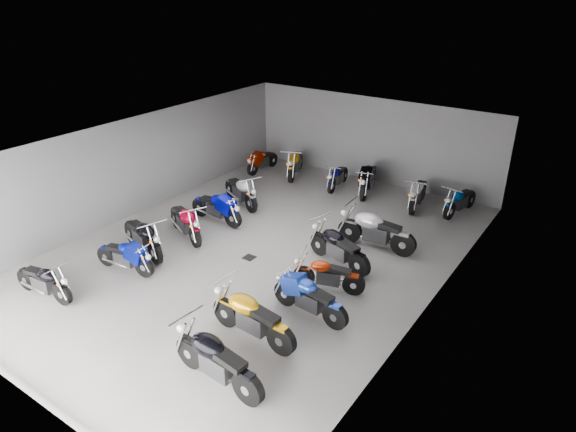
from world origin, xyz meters
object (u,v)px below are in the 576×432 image
at_px(motorcycle_left_b, 125,256).
at_px(motorcycle_back_a, 262,160).
at_px(drain_grate, 249,257).
at_px(motorcycle_right_e, 338,248).
at_px(motorcycle_back_d, 368,179).
at_px(motorcycle_back_c, 338,177).
at_px(motorcycle_back_f, 460,201).
at_px(motorcycle_right_d, 328,275).
at_px(motorcycle_back_e, 418,193).
at_px(motorcycle_right_c, 309,297).
at_px(motorcycle_left_e, 217,208).
at_px(motorcycle_left_a, 44,281).
at_px(motorcycle_right_f, 375,231).
at_px(motorcycle_right_a, 216,361).
at_px(motorcycle_right_b, 252,318).
at_px(motorcycle_left_f, 241,191).
at_px(motorcycle_back_b, 295,163).
at_px(motorcycle_left_d, 185,221).
at_px(motorcycle_left_c, 143,236).

xyz_separation_m(motorcycle_left_b, motorcycle_back_a, (-1.74, 8.31, -0.01)).
height_order(drain_grate, motorcycle_left_b, motorcycle_left_b).
bearing_deg(motorcycle_right_e, motorcycle_back_a, 67.70).
bearing_deg(motorcycle_back_d, motorcycle_back_a, -11.52).
xyz_separation_m(motorcycle_back_c, motorcycle_back_f, (4.48, 0.28, 0.03)).
height_order(motorcycle_right_d, motorcycle_back_e, motorcycle_back_e).
distance_m(motorcycle_right_c, motorcycle_right_e, 2.51).
distance_m(motorcycle_left_e, motorcycle_back_c, 5.08).
bearing_deg(motorcycle_left_a, motorcycle_right_f, 136.16).
relative_size(motorcycle_left_b, motorcycle_right_a, 0.83).
bearing_deg(drain_grate, motorcycle_back_c, 95.51).
distance_m(drain_grate, motorcycle_left_e, 2.68).
height_order(motorcycle_right_b, motorcycle_back_f, motorcycle_right_b).
xyz_separation_m(motorcycle_left_f, motorcycle_back_c, (1.95, 3.28, -0.08)).
distance_m(motorcycle_back_a, motorcycle_back_b, 1.44).
distance_m(motorcycle_left_a, motorcycle_back_b, 10.58).
distance_m(motorcycle_left_d, motorcycle_left_e, 1.34).
bearing_deg(motorcycle_back_b, motorcycle_left_c, 67.50).
distance_m(motorcycle_right_d, motorcycle_back_c, 6.98).
bearing_deg(motorcycle_back_b, motorcycle_left_e, 71.09).
bearing_deg(motorcycle_back_e, motorcycle_left_f, 23.53).
height_order(motorcycle_left_e, motorcycle_back_a, motorcycle_left_e).
height_order(motorcycle_back_d, motorcycle_back_f, motorcycle_back_d).
xyz_separation_m(motorcycle_left_c, motorcycle_left_d, (0.27, 1.41, -0.01)).
bearing_deg(motorcycle_back_c, motorcycle_right_a, 98.41).
bearing_deg(drain_grate, motorcycle_left_f, 132.64).
bearing_deg(motorcycle_right_a, motorcycle_back_a, 37.20).
bearing_deg(drain_grate, motorcycle_left_a, -123.63).
bearing_deg(motorcycle_right_b, motorcycle_left_f, 44.07).
distance_m(motorcycle_left_a, motorcycle_right_c, 6.51).
relative_size(drain_grate, motorcycle_back_f, 0.16).
xyz_separation_m(motorcycle_right_a, motorcycle_back_e, (-0.01, 10.25, -0.04)).
distance_m(motorcycle_left_c, motorcycle_right_b, 5.06).
bearing_deg(motorcycle_left_a, motorcycle_back_b, 173.31).
bearing_deg(motorcycle_back_a, motorcycle_left_e, 110.58).
height_order(motorcycle_left_d, motorcycle_right_a, motorcycle_right_a).
xyz_separation_m(motorcycle_left_c, motorcycle_right_b, (4.90, -1.24, 0.01)).
bearing_deg(motorcycle_left_a, motorcycle_right_c, 112.93).
distance_m(motorcycle_right_e, motorcycle_back_f, 5.47).
xyz_separation_m(motorcycle_left_b, motorcycle_left_d, (-0.10, 2.35, 0.07)).
xyz_separation_m(motorcycle_left_d, motorcycle_right_e, (4.60, 1.19, 0.00)).
relative_size(motorcycle_left_d, motorcycle_right_b, 0.90).
xyz_separation_m(motorcycle_right_d, motorcycle_back_f, (1.26, 6.46, 0.02)).
bearing_deg(motorcycle_right_f, motorcycle_left_b, 131.51).
xyz_separation_m(motorcycle_left_b, motorcycle_back_f, (6.17, 8.74, 0.01)).
relative_size(motorcycle_left_d, motorcycle_right_d, 1.13).
xyz_separation_m(motorcycle_back_a, motorcycle_back_b, (1.40, 0.32, 0.08)).
relative_size(motorcycle_left_f, motorcycle_back_c, 1.11).
bearing_deg(motorcycle_back_d, motorcycle_back_f, 165.78).
height_order(motorcycle_right_b, motorcycle_back_d, motorcycle_back_d).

